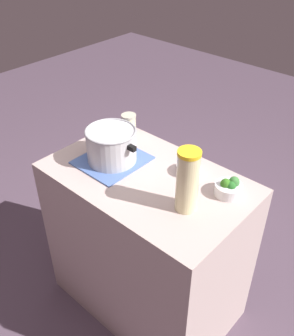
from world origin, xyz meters
The scene contains 8 objects.
ground_plane centered at (0.00, 0.00, 0.00)m, with size 8.00×8.00×0.00m, color #51404F.
counter_slab centered at (0.00, 0.00, 0.47)m, with size 1.01×0.63×0.94m, color #B19B96.
dish_cloth centered at (0.22, 0.02, 0.95)m, with size 0.30×0.33×0.01m, color #4B67A7.
cooking_pot centered at (0.22, 0.02, 1.04)m, with size 0.32×0.26×0.17m.
lemonade_pitcher centered at (-0.28, 0.06, 1.09)m, with size 0.10×0.10×0.29m.
mason_jar centered at (0.34, -0.23, 1.00)m, with size 0.08×0.08×0.13m.
broccoli_bowl_front centered at (-0.36, -0.15, 0.98)m, with size 0.13×0.13×0.09m.
broccoli_bowl_center centered at (-0.13, -0.16, 0.97)m, with size 0.12×0.12×0.08m.
Camera 1 is at (-1.00, 1.11, 2.05)m, focal length 41.28 mm.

